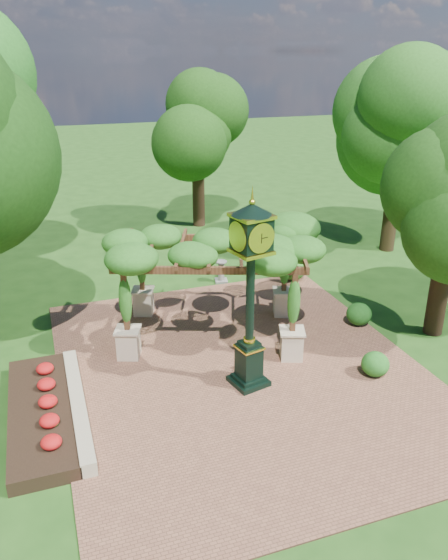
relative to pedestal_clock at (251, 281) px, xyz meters
name	(u,v)px	position (x,y,z in m)	size (l,w,h in m)	color
ground	(254,388)	(0.08, -0.24, -3.08)	(120.00, 120.00, 0.00)	#1E4714
brick_plaza	(241,369)	(0.08, 0.76, -3.06)	(10.00, 12.00, 0.04)	brown
border_wall	(78,405)	(-4.52, 0.26, -2.88)	(0.35, 5.00, 0.40)	#C6B793
flower_bed	(41,413)	(-5.42, 0.26, -2.90)	(1.50, 5.00, 0.36)	red
pedestal_clock	(251,281)	(0.00, 0.00, 0.00)	(1.22, 1.22, 5.16)	black
pergola	(211,250)	(-0.07, 3.04, -0.20)	(6.43, 5.17, 3.51)	beige
sundial	(221,273)	(1.64, 7.08, -2.70)	(0.58, 0.58, 0.87)	gray
shrub_front	(375,364)	(3.49, -0.78, -2.69)	(0.77, 0.77, 0.70)	#21631C
shrub_mid	(359,314)	(4.74, 2.06, -2.67)	(0.83, 0.83, 0.74)	#1A4E15
shrub_back	(293,269)	(4.38, 6.28, -2.59)	(1.00, 1.00, 0.90)	#2E6B1F
tree_north	(197,126)	(3.03, 14.69, 1.97)	(3.47, 3.47, 7.40)	#372316
tree_east_far	(402,122)	(10.06, 8.15, 2.60)	(4.94, 4.94, 8.26)	#322413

